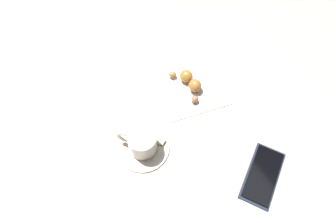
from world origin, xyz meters
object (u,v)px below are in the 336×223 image
at_px(croissant, 190,82).
at_px(cell_phone, 263,175).
at_px(espresso_cup, 142,142).
at_px(teaspoon, 141,144).
at_px(napkin, 190,88).
at_px(sugar_packet, 152,137).
at_px(saucer, 143,147).

bearing_deg(croissant, cell_phone, -91.82).
height_order(espresso_cup, croissant, espresso_cup).
xyz_separation_m(teaspoon, napkin, (0.20, 0.07, -0.01)).
bearing_deg(teaspoon, croissant, 21.00).
xyz_separation_m(sugar_packet, napkin, (0.17, 0.07, -0.01)).
height_order(croissant, cell_phone, croissant).
bearing_deg(croissant, sugar_packet, -155.58).
bearing_deg(napkin, teaspoon, -160.63).
xyz_separation_m(saucer, sugar_packet, (0.03, 0.01, 0.01)).
height_order(saucer, croissant, croissant).
distance_m(espresso_cup, croissant, 0.22).
distance_m(napkin, croissant, 0.02).
bearing_deg(sugar_packet, croissant, -93.91).
bearing_deg(teaspoon, cell_phone, -48.99).
bearing_deg(cell_phone, teaspoon, 131.01).
distance_m(croissant, cell_phone, 0.30).
height_order(teaspoon, cell_phone, teaspoon).
bearing_deg(croissant, espresso_cup, -157.00).
xyz_separation_m(saucer, espresso_cup, (-0.00, -0.00, 0.03)).
height_order(napkin, croissant, croissant).
bearing_deg(espresso_cup, sugar_packet, 15.04).
height_order(teaspoon, napkin, teaspoon).
distance_m(sugar_packet, cell_phone, 0.28).
height_order(espresso_cup, sugar_packet, espresso_cup).
bearing_deg(saucer, cell_phone, -48.15).
bearing_deg(napkin, cell_phone, -91.40).
xyz_separation_m(teaspoon, croissant, (0.20, 0.08, 0.01)).
bearing_deg(napkin, espresso_cup, -158.56).
distance_m(sugar_packet, napkin, 0.18).
bearing_deg(cell_phone, espresso_cup, 132.18).
relative_size(napkin, croissant, 1.40).
relative_size(espresso_cup, croissant, 0.69).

